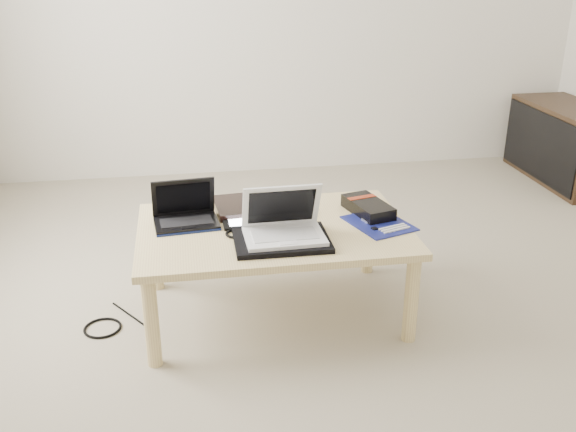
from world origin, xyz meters
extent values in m
plane|color=#B3A491|center=(0.00, 0.00, 0.00)|extent=(4.00, 4.00, 0.00)
cube|color=#E5CE8A|center=(-0.40, 0.08, 0.39)|extent=(1.10, 0.70, 0.03)
cylinder|color=#E5CE8A|center=(-0.90, -0.22, 0.18)|extent=(0.06, 0.06, 0.37)
cylinder|color=#E5CE8A|center=(0.10, -0.22, 0.18)|extent=(0.06, 0.06, 0.37)
cylinder|color=#E5CE8A|center=(-0.90, 0.38, 0.18)|extent=(0.06, 0.06, 0.37)
cylinder|color=#E5CE8A|center=(0.10, 0.38, 0.18)|extent=(0.06, 0.06, 0.37)
cube|color=#362616|center=(1.78, 1.45, 0.25)|extent=(0.40, 0.90, 0.50)
cube|color=black|center=(1.58, 1.45, 0.25)|extent=(0.02, 0.86, 0.44)
cube|color=black|center=(-0.47, 0.29, 0.42)|extent=(0.32, 0.28, 0.03)
cube|color=black|center=(-0.75, 0.16, 0.41)|extent=(0.27, 0.20, 0.02)
cube|color=black|center=(-0.75, 0.16, 0.42)|extent=(0.22, 0.12, 0.00)
cube|color=black|center=(-0.74, 0.09, 0.42)|extent=(0.06, 0.03, 0.00)
cube|color=black|center=(-0.76, 0.22, 0.50)|extent=(0.26, 0.08, 0.17)
cube|color=black|center=(-0.76, 0.22, 0.50)|extent=(0.22, 0.06, 0.13)
cube|color=#0C1745|center=(-0.74, 0.07, 0.40)|extent=(0.26, 0.04, 0.01)
cube|color=black|center=(-0.48, 0.16, 0.41)|extent=(0.24, 0.18, 0.01)
cube|color=white|center=(-0.48, 0.16, 0.41)|extent=(0.19, 0.14, 0.00)
cube|color=silver|center=(-0.27, 0.13, 0.41)|extent=(0.12, 0.24, 0.02)
cube|color=#9D9DA2|center=(-0.27, 0.13, 0.42)|extent=(0.10, 0.19, 0.00)
cube|color=black|center=(-0.39, -0.07, 0.41)|extent=(0.37, 0.27, 0.02)
cube|color=white|center=(-0.38, -0.08, 0.43)|extent=(0.31, 0.22, 0.01)
cube|color=silver|center=(-0.38, -0.08, 0.44)|extent=(0.25, 0.12, 0.00)
cube|color=white|center=(-0.38, -0.16, 0.44)|extent=(0.07, 0.03, 0.00)
cube|color=white|center=(-0.38, -0.01, 0.53)|extent=(0.31, 0.10, 0.19)
cube|color=black|center=(-0.38, -0.02, 0.53)|extent=(0.26, 0.08, 0.15)
cube|color=#0D1156|center=(0.03, 0.04, 0.40)|extent=(0.29, 0.32, 0.01)
cube|color=silver|center=(0.00, 0.06, 0.41)|extent=(0.06, 0.06, 0.01)
cube|color=yellow|center=(0.07, 0.13, 0.41)|extent=(0.09, 0.04, 0.01)
cube|color=yellow|center=(0.07, 0.12, 0.41)|extent=(0.09, 0.04, 0.01)
cube|color=silver|center=(0.07, -0.02, 0.41)|extent=(0.12, 0.05, 0.01)
cube|color=silver|center=(0.08, -0.03, 0.41)|extent=(0.12, 0.05, 0.01)
cube|color=silver|center=(0.08, -0.05, 0.41)|extent=(0.12, 0.05, 0.01)
cube|color=black|center=(0.00, -0.02, 0.41)|extent=(0.03, 0.03, 0.01)
cube|color=black|center=(0.02, 0.16, 0.43)|extent=(0.19, 0.28, 0.05)
cube|color=#97270D|center=(0.01, 0.21, 0.46)|extent=(0.13, 0.06, 0.00)
torus|color=black|center=(-0.56, 0.03, 0.41)|extent=(0.12, 0.12, 0.01)
torus|color=black|center=(-1.12, 0.06, 0.01)|extent=(0.18, 0.18, 0.01)
cylinder|color=black|center=(-1.00, 0.13, 0.00)|extent=(0.19, 0.26, 0.01)
camera|label=1|loc=(-0.74, -2.30, 1.45)|focal=40.00mm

